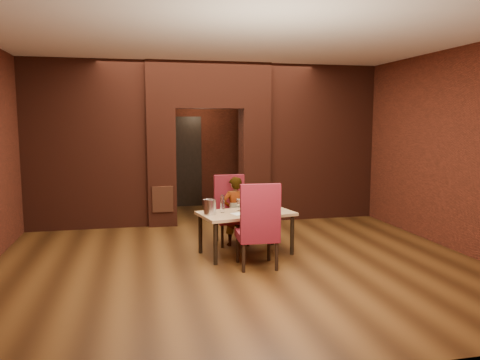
# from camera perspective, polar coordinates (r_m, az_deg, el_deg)

# --- Properties ---
(floor) EXTENTS (8.00, 8.00, 0.00)m
(floor) POSITION_cam_1_polar(r_m,az_deg,el_deg) (7.74, -1.50, -8.18)
(floor) COLOR #4D2D13
(floor) RESTS_ON ground
(ceiling) EXTENTS (7.00, 8.00, 0.04)m
(ceiling) POSITION_cam_1_polar(r_m,az_deg,el_deg) (7.55, -1.58, 15.94)
(ceiling) COLOR silver
(ceiling) RESTS_ON ground
(wall_back) EXTENTS (7.00, 0.04, 3.20)m
(wall_back) POSITION_cam_1_polar(r_m,az_deg,el_deg) (11.42, -5.37, 4.89)
(wall_back) COLOR maroon
(wall_back) RESTS_ON ground
(wall_front) EXTENTS (7.00, 0.04, 3.20)m
(wall_front) POSITION_cam_1_polar(r_m,az_deg,el_deg) (3.64, 10.53, -0.01)
(wall_front) COLOR maroon
(wall_front) RESTS_ON ground
(wall_right) EXTENTS (0.04, 8.00, 3.20)m
(wall_right) POSITION_cam_1_polar(r_m,az_deg,el_deg) (8.84, 21.40, 3.77)
(wall_right) COLOR maroon
(wall_right) RESTS_ON ground
(pillar_left) EXTENTS (0.55, 0.55, 2.30)m
(pillar_left) POSITION_cam_1_polar(r_m,az_deg,el_deg) (9.38, -9.58, 1.57)
(pillar_left) COLOR maroon
(pillar_left) RESTS_ON ground
(pillar_right) EXTENTS (0.55, 0.55, 2.30)m
(pillar_right) POSITION_cam_1_polar(r_m,az_deg,el_deg) (9.67, 1.75, 1.83)
(pillar_right) COLOR maroon
(pillar_right) RESTS_ON ground
(lintel) EXTENTS (2.45, 0.55, 0.90)m
(lintel) POSITION_cam_1_polar(r_m,az_deg,el_deg) (9.46, -3.91, 11.40)
(lintel) COLOR maroon
(lintel) RESTS_ON ground
(wing_wall_left) EXTENTS (2.28, 0.35, 3.20)m
(wing_wall_left) POSITION_cam_1_polar(r_m,az_deg,el_deg) (9.39, -18.30, 4.07)
(wing_wall_left) COLOR maroon
(wing_wall_left) RESTS_ON ground
(wing_wall_right) EXTENTS (2.28, 0.35, 3.20)m
(wing_wall_right) POSITION_cam_1_polar(r_m,az_deg,el_deg) (10.07, 9.59, 4.52)
(wing_wall_right) COLOR maroon
(wing_wall_right) RESTS_ON ground
(vent_panel) EXTENTS (0.40, 0.03, 0.50)m
(vent_panel) POSITION_cam_1_polar(r_m,az_deg,el_deg) (9.17, -9.40, -2.34)
(vent_panel) COLOR #AA5231
(vent_panel) RESTS_ON ground
(rear_door) EXTENTS (0.90, 0.08, 2.10)m
(rear_door) POSITION_cam_1_polar(r_m,az_deg,el_deg) (11.36, -7.31, 2.07)
(rear_door) COLOR black
(rear_door) RESTS_ON ground
(rear_door_frame) EXTENTS (1.02, 0.04, 2.22)m
(rear_door_frame) POSITION_cam_1_polar(r_m,az_deg,el_deg) (11.32, -7.29, 2.05)
(rear_door_frame) COLOR black
(rear_door_frame) RESTS_ON ground
(dining_table) EXTENTS (1.54, 1.06, 0.66)m
(dining_table) POSITION_cam_1_polar(r_m,az_deg,el_deg) (7.28, 0.74, -6.48)
(dining_table) COLOR tan
(dining_table) RESTS_ON ground
(chair_far) EXTENTS (0.54, 0.54, 1.14)m
(chair_far) POSITION_cam_1_polar(r_m,az_deg,el_deg) (7.84, -0.97, -3.70)
(chair_far) COLOR maroon
(chair_far) RESTS_ON ground
(chair_near) EXTENTS (0.58, 0.58, 1.21)m
(chair_near) POSITION_cam_1_polar(r_m,az_deg,el_deg) (6.60, 2.07, -5.45)
(chair_near) COLOR maroon
(chair_near) RESTS_ON ground
(person_seated) EXTENTS (0.45, 0.33, 1.15)m
(person_seated) POSITION_cam_1_polar(r_m,az_deg,el_deg) (7.73, -0.66, -3.83)
(person_seated) COLOR white
(person_seated) RESTS_ON ground
(wine_glass_a) EXTENTS (0.08, 0.08, 0.19)m
(wine_glass_a) POSITION_cam_1_polar(r_m,az_deg,el_deg) (7.29, -0.19, -3.07)
(wine_glass_a) COLOR white
(wine_glass_a) RESTS_ON dining_table
(wine_glass_b) EXTENTS (0.08, 0.08, 0.19)m
(wine_glass_b) POSITION_cam_1_polar(r_m,az_deg,el_deg) (7.18, 1.76, -3.23)
(wine_glass_b) COLOR white
(wine_glass_b) RESTS_ON dining_table
(wine_glass_c) EXTENTS (0.08, 0.08, 0.20)m
(wine_glass_c) POSITION_cam_1_polar(r_m,az_deg,el_deg) (7.16, 2.31, -3.22)
(wine_glass_c) COLOR white
(wine_glass_c) RESTS_ON dining_table
(tasting_sheet) EXTENTS (0.32, 0.27, 0.00)m
(tasting_sheet) POSITION_cam_1_polar(r_m,az_deg,el_deg) (7.08, 0.12, -4.12)
(tasting_sheet) COLOR white
(tasting_sheet) RESTS_ON dining_table
(wine_bucket) EXTENTS (0.19, 0.19, 0.23)m
(wine_bucket) POSITION_cam_1_polar(r_m,az_deg,el_deg) (7.02, -3.70, -3.30)
(wine_bucket) COLOR silver
(wine_bucket) RESTS_ON dining_table
(water_bottle) EXTENTS (0.06, 0.06, 0.28)m
(water_bottle) POSITION_cam_1_polar(r_m,az_deg,el_deg) (7.17, -2.17, -2.88)
(water_bottle) COLOR white
(water_bottle) RESTS_ON dining_table
(potted_plant) EXTENTS (0.40, 0.35, 0.44)m
(potted_plant) POSITION_cam_1_polar(r_m,az_deg,el_deg) (8.24, 3.33, -5.66)
(potted_plant) COLOR #2B681E
(potted_plant) RESTS_ON ground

